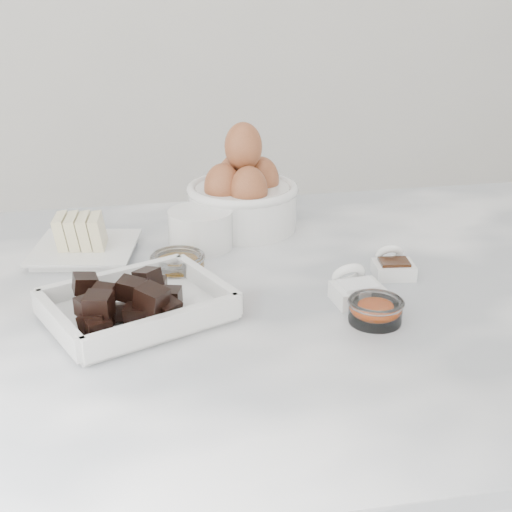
{
  "coord_description": "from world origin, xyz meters",
  "views": [
    {
      "loc": [
        -0.14,
        -0.81,
        1.33
      ],
      "look_at": [
        0.02,
        0.03,
        0.98
      ],
      "focal_mm": 50.0,
      "sensor_mm": 36.0,
      "label": 1
    }
  ],
  "objects": [
    {
      "name": "honey_bowl",
      "position": [
        -0.08,
        0.07,
        0.96
      ],
      "size": [
        0.08,
        0.08,
        0.03
      ],
      "color": "white",
      "rests_on": "marble_slab"
    },
    {
      "name": "salt_spoon",
      "position": [
        0.13,
        -0.04,
        0.96
      ],
      "size": [
        0.06,
        0.08,
        0.05
      ],
      "color": "white",
      "rests_on": "marble_slab"
    },
    {
      "name": "vanilla_spoon",
      "position": [
        0.21,
        0.02,
        0.95
      ],
      "size": [
        0.06,
        0.07,
        0.04
      ],
      "color": "white",
      "rests_on": "marble_slab"
    },
    {
      "name": "zest_bowl",
      "position": [
        0.14,
        -0.1,
        0.96
      ],
      "size": [
        0.07,
        0.07,
        0.03
      ],
      "color": "white",
      "rests_on": "marble_slab"
    },
    {
      "name": "butter_plate",
      "position": [
        -0.21,
        0.18,
        0.96
      ],
      "size": [
        0.17,
        0.17,
        0.06
      ],
      "color": "white",
      "rests_on": "marble_slab"
    },
    {
      "name": "chocolate_dish",
      "position": [
        -0.14,
        -0.04,
        0.96
      ],
      "size": [
        0.25,
        0.23,
        0.05
      ],
      "color": "white",
      "rests_on": "marble_slab"
    },
    {
      "name": "egg_bowl",
      "position": [
        0.04,
        0.25,
        1.0
      ],
      "size": [
        0.18,
        0.18,
        0.17
      ],
      "color": "white",
      "rests_on": "marble_slab"
    },
    {
      "name": "marble_slab",
      "position": [
        0.0,
        0.0,
        0.92
      ],
      "size": [
        1.2,
        0.8,
        0.04
      ],
      "primitive_type": "cube",
      "color": "white",
      "rests_on": "cabinet"
    },
    {
      "name": "sugar_ramekin",
      "position": [
        -0.04,
        0.18,
        0.97
      ],
      "size": [
        0.1,
        0.1,
        0.06
      ],
      "color": "white",
      "rests_on": "marble_slab"
    }
  ]
}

